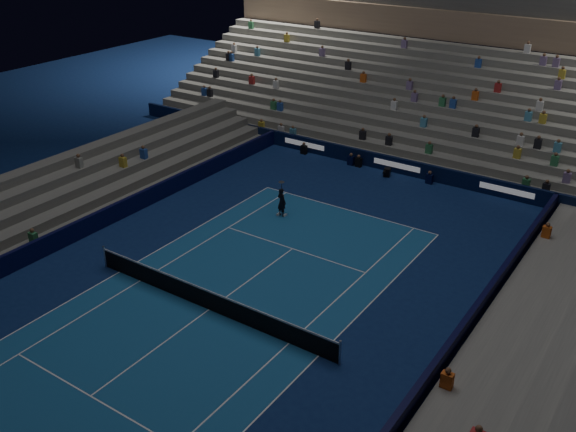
{
  "coord_description": "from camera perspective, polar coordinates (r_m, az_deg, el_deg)",
  "views": [
    {
      "loc": [
        15.42,
        -16.79,
        15.61
      ],
      "look_at": [
        0.0,
        6.0,
        2.0
      ],
      "focal_mm": 39.75,
      "sensor_mm": 36.0,
      "label": 1
    }
  ],
  "objects": [
    {
      "name": "sponsor_barrier_west",
      "position": [
        33.78,
        -19.73,
        -1.93
      ],
      "size": [
        0.25,
        37.0,
        1.0
      ],
      "primitive_type": "cube",
      "color": "black",
      "rests_on": "ground"
    },
    {
      "name": "grandstand_east",
      "position": [
        22.43,
        20.56,
        -16.7
      ],
      "size": [
        5.0,
        37.0,
        2.5
      ],
      "color": "slate",
      "rests_on": "ground"
    },
    {
      "name": "sponsor_barrier_east",
      "position": [
        23.3,
        11.97,
        -14.81
      ],
      "size": [
        0.25,
        37.0,
        1.0
      ],
      "primitive_type": "cube",
      "color": "black",
      "rests_on": "ground"
    },
    {
      "name": "sponsor_barrier_far",
      "position": [
        41.37,
        9.78,
        4.5
      ],
      "size": [
        44.0,
        0.25,
        1.0
      ],
      "primitive_type": "cube",
      "color": "black",
      "rests_on": "ground"
    },
    {
      "name": "court_surface",
      "position": [
        27.63,
        -7.07,
        -8.31
      ],
      "size": [
        10.97,
        23.77,
        0.01
      ],
      "primitive_type": "cube",
      "color": "#19508A",
      "rests_on": "ground"
    },
    {
      "name": "grandstand_main",
      "position": [
        48.84,
        14.83,
        10.95
      ],
      "size": [
        44.0,
        15.2,
        11.2
      ],
      "color": "slate",
      "rests_on": "ground"
    },
    {
      "name": "tennis_net",
      "position": [
        27.35,
        -7.12,
        -7.44
      ],
      "size": [
        12.9,
        0.1,
        1.1
      ],
      "color": "#B2B2B7",
      "rests_on": "ground"
    },
    {
      "name": "tennis_player",
      "position": [
        34.91,
        -0.57,
        1.25
      ],
      "size": [
        0.67,
        0.51,
        1.64
      ],
      "primitive_type": "imported",
      "rotation": [
        0.0,
        0.0,
        2.92
      ],
      "color": "black",
      "rests_on": "ground"
    },
    {
      "name": "grandstand_west",
      "position": [
        36.27,
        -23.17,
        0.15
      ],
      "size": [
        5.0,
        37.0,
        2.5
      ],
      "color": "slate",
      "rests_on": "ground"
    },
    {
      "name": "broadcast_camera",
      "position": [
        40.77,
        8.83,
        3.89
      ],
      "size": [
        0.5,
        0.88,
        0.52
      ],
      "color": "black",
      "rests_on": "ground"
    },
    {
      "name": "ground",
      "position": [
        27.63,
        -7.06,
        -8.31
      ],
      "size": [
        90.0,
        90.0,
        0.0
      ],
      "primitive_type": "plane",
      "color": "#0D1F50",
      "rests_on": "ground"
    }
  ]
}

